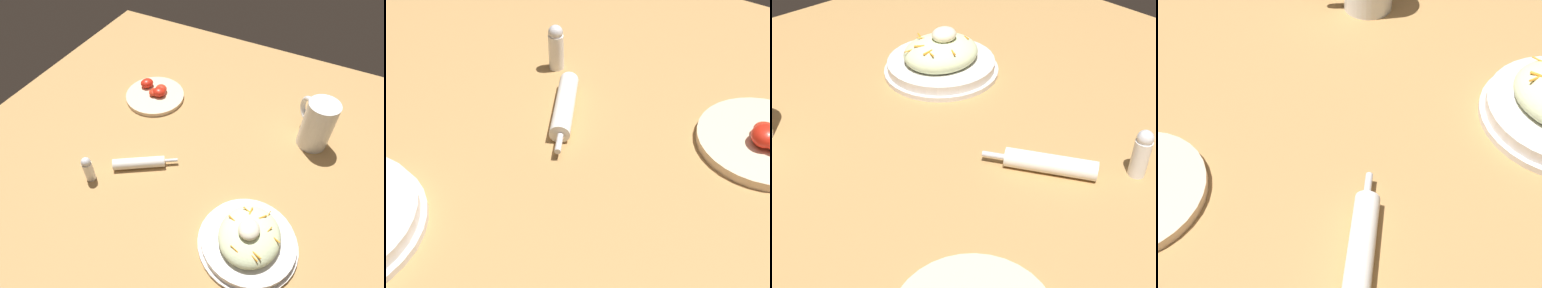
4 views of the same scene
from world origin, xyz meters
The scene contains 6 objects.
ground_plane centered at (0.00, 0.00, 0.00)m, with size 1.43×1.43×0.00m, color #B2844C.
salad_plate centered at (-0.13, -0.21, 0.03)m, with size 0.24×0.24×0.10m.
beer_mug centered at (0.27, -0.26, 0.07)m, with size 0.13×0.12×0.15m.
napkin_roll centered at (-0.05, 0.15, 0.02)m, with size 0.11×0.16×0.03m.
tomato_plate centered at (0.23, 0.27, 0.01)m, with size 0.20×0.20×0.04m.
salt_shaker centered at (-0.15, 0.24, 0.04)m, with size 0.03×0.03×0.08m.
Camera 1 is at (-0.52, -0.26, 0.76)m, focal length 31.66 mm.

